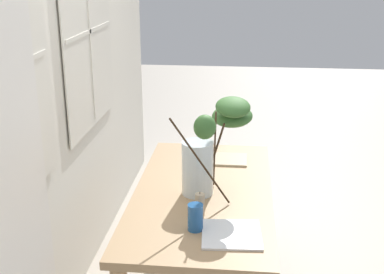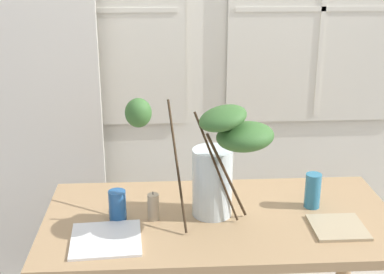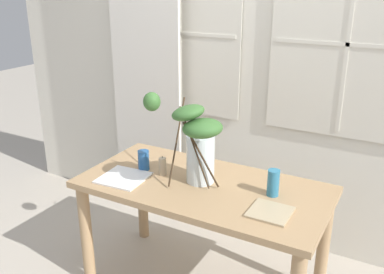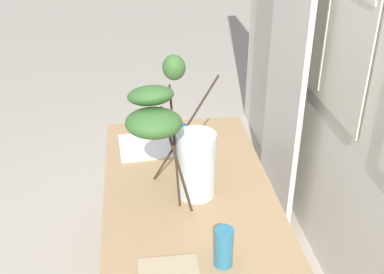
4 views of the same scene
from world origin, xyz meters
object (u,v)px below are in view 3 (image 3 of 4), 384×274
object	(u,v)px
drinking_glass_blue_right	(273,183)
plate_square_right	(270,212)
plate_square_left	(123,178)
vase_with_branches	(196,144)
drinking_glass_blue_left	(144,160)
dining_table	(203,202)
pillar_candle	(163,166)

from	to	relation	value
drinking_glass_blue_right	plate_square_right	size ratio (longest dim) A/B	0.73
plate_square_left	plate_square_right	size ratio (longest dim) A/B	1.27
vase_with_branches	drinking_glass_blue_right	xyz separation A→B (m)	(0.42, 0.11, -0.18)
drinking_glass_blue_left	plate_square_left	bearing A→B (deg)	-101.33
dining_table	drinking_glass_blue_right	distance (m)	0.44
vase_with_branches	plate_square_left	distance (m)	0.51
dining_table	drinking_glass_blue_left	size ratio (longest dim) A/B	11.48
dining_table	plate_square_right	size ratio (longest dim) A/B	6.97
plate_square_left	drinking_glass_blue_right	bearing A→B (deg)	15.14
drinking_glass_blue_left	plate_square_right	world-z (taller)	drinking_glass_blue_left
plate_square_left	pillar_candle	world-z (taller)	pillar_candle
drinking_glass_blue_right	pillar_candle	world-z (taller)	drinking_glass_blue_right
dining_table	vase_with_branches	size ratio (longest dim) A/B	2.43
plate_square_left	pillar_candle	bearing A→B (deg)	41.55
dining_table	drinking_glass_blue_right	size ratio (longest dim) A/B	9.60
dining_table	vase_with_branches	distance (m)	0.38
drinking_glass_blue_left	plate_square_right	xyz separation A→B (m)	(0.87, -0.13, -0.06)
drinking_glass_blue_right	plate_square_right	xyz separation A→B (m)	(0.05, -0.19, -0.07)
vase_with_branches	plate_square_right	size ratio (longest dim) A/B	2.87
plate_square_left	vase_with_branches	bearing A→B (deg)	16.02
vase_with_branches	plate_square_right	distance (m)	0.54
pillar_candle	drinking_glass_blue_left	bearing A→B (deg)	175.77
dining_table	pillar_candle	size ratio (longest dim) A/B	11.75
drinking_glass_blue_left	pillar_candle	size ratio (longest dim) A/B	1.02
vase_with_branches	plate_square_left	size ratio (longest dim) A/B	2.26
drinking_glass_blue_left	drinking_glass_blue_right	distance (m)	0.81
drinking_glass_blue_left	drinking_glass_blue_right	bearing A→B (deg)	4.31
plate_square_left	pillar_candle	xyz separation A→B (m)	(0.18, 0.16, 0.05)
drinking_glass_blue_right	plate_square_left	size ratio (longest dim) A/B	0.57
drinking_glass_blue_left	plate_square_left	xyz separation A→B (m)	(-0.03, -0.17, -0.06)
drinking_glass_blue_left	pillar_candle	distance (m)	0.14
dining_table	plate_square_right	bearing A→B (deg)	-15.67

